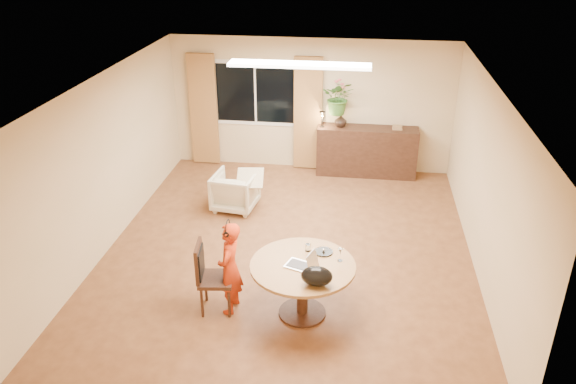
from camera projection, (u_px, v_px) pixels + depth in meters
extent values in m
plane|color=brown|center=(289.00, 248.00, 8.65)|extent=(6.50, 6.50, 0.00)
plane|color=white|center=(289.00, 83.00, 7.52)|extent=(6.50, 6.50, 0.00)
plane|color=tan|center=(311.00, 105.00, 10.98)|extent=(5.50, 0.00, 5.50)
plane|color=tan|center=(108.00, 161.00, 8.42)|extent=(0.00, 6.50, 6.50)
plane|color=tan|center=(486.00, 182.00, 7.75)|extent=(0.00, 6.50, 6.50)
cube|color=white|center=(255.00, 93.00, 11.02)|extent=(1.70, 0.02, 1.30)
cube|color=black|center=(255.00, 94.00, 11.01)|extent=(1.55, 0.01, 1.15)
cube|color=white|center=(255.00, 94.00, 11.00)|extent=(0.04, 0.01, 1.15)
cube|color=olive|center=(204.00, 110.00, 11.23)|extent=(0.55, 0.08, 2.25)
cube|color=olive|center=(308.00, 114.00, 10.97)|extent=(0.55, 0.08, 2.25)
cube|color=white|center=(299.00, 65.00, 8.60)|extent=(2.20, 0.35, 0.05)
cylinder|color=brown|center=(303.00, 266.00, 6.91)|extent=(1.31, 1.31, 0.04)
cylinder|color=black|center=(302.00, 291.00, 7.07)|extent=(0.14, 0.14, 0.71)
cylinder|color=black|center=(302.00, 312.00, 7.22)|extent=(0.61, 0.61, 0.03)
imported|color=red|center=(230.00, 268.00, 7.04)|extent=(0.47, 0.32, 1.25)
imported|color=beige|center=(235.00, 191.00, 9.73)|extent=(0.79, 0.81, 0.66)
cube|color=black|center=(367.00, 151.00, 10.99)|extent=(1.94, 0.47, 0.97)
imported|color=black|center=(341.00, 121.00, 10.79)|extent=(0.27, 0.27, 0.25)
imported|color=#306726|center=(339.00, 97.00, 10.60)|extent=(0.62, 0.54, 0.66)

